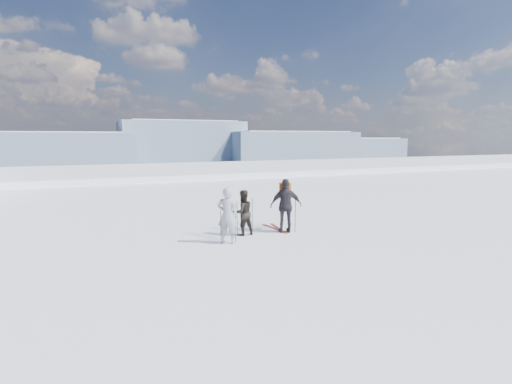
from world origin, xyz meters
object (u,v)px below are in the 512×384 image
skis_loose (277,228)px  skier_grey (227,215)px  skier_pack (286,206)px  skier_dark (243,213)px

skis_loose → skier_grey: bearing=-153.0°
skier_pack → skis_loose: 1.14m
skier_grey → skier_dark: (0.85, 0.82, -0.12)m
skier_grey → skier_dark: skier_grey is taller
skier_pack → skis_loose: (-0.06, 0.61, -0.96)m
skier_grey → skier_dark: 1.19m
skier_dark → skier_grey: bearing=38.9°
skier_grey → skier_pack: size_ratio=0.94×
skis_loose → skier_pack: bearing=-84.1°
skier_dark → skier_pack: skier_pack is taller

